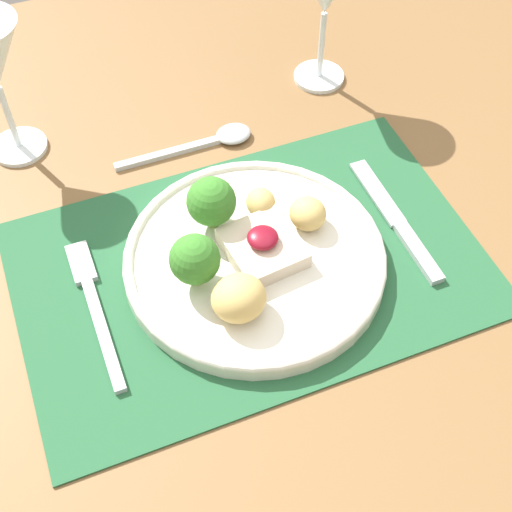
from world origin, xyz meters
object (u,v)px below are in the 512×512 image
(fork, at_px, (93,302))
(spoon, at_px, (214,140))
(knife, at_px, (401,227))
(dinner_plate, at_px, (251,257))

(fork, distance_m, spoon, 0.27)
(fork, xyz_separation_m, spoon, (0.20, 0.19, -0.00))
(knife, height_order, spoon, spoon)
(fork, height_order, spoon, spoon)
(dinner_plate, xyz_separation_m, knife, (0.18, -0.01, -0.01))
(fork, relative_size, knife, 1.00)
(fork, distance_m, knife, 0.35)
(knife, distance_m, spoon, 0.26)
(fork, bearing_deg, knife, -6.15)
(fork, bearing_deg, spoon, 41.43)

